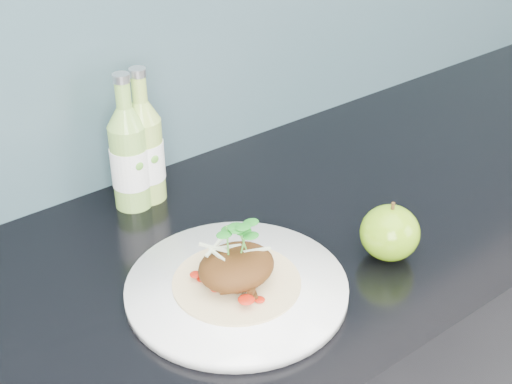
# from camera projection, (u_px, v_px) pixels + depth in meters

# --- Properties ---
(dinner_plate) EXTENTS (0.32, 0.32, 0.02)m
(dinner_plate) POSITION_uv_depth(u_px,v_px,m) (237.00, 288.00, 0.95)
(dinner_plate) COLOR white
(dinner_plate) RESTS_ON kitchen_counter
(pork_taco) EXTENTS (0.17, 0.17, 0.10)m
(pork_taco) POSITION_uv_depth(u_px,v_px,m) (236.00, 266.00, 0.93)
(pork_taco) COLOR tan
(pork_taco) RESTS_ON dinner_plate
(green_apple) EXTENTS (0.11, 0.11, 0.09)m
(green_apple) POSITION_uv_depth(u_px,v_px,m) (390.00, 233.00, 1.01)
(green_apple) COLOR #639910
(green_apple) RESTS_ON kitchen_counter
(cider_bottle_left) EXTENTS (0.07, 0.07, 0.22)m
(cider_bottle_left) POSITION_uv_depth(u_px,v_px,m) (130.00, 158.00, 1.10)
(cider_bottle_left) COLOR #7EAF49
(cider_bottle_left) RESTS_ON kitchen_counter
(cider_bottle_right) EXTENTS (0.07, 0.07, 0.22)m
(cider_bottle_right) POSITION_uv_depth(u_px,v_px,m) (145.00, 151.00, 1.12)
(cider_bottle_right) COLOR #94B54B
(cider_bottle_right) RESTS_ON kitchen_counter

